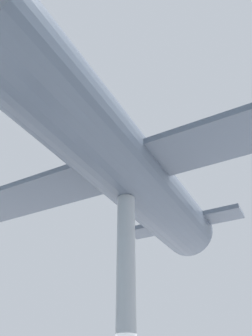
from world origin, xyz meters
TOP-DOWN VIEW (x-y plane):
  - support_pylon_central at (0.00, 0.00)m, footprint 0.47×0.47m
  - suspended_airplane at (0.01, 0.23)m, footprint 14.54×12.31m

SIDE VIEW (x-z plane):
  - support_pylon_central at x=0.00m, z-range 0.00..5.85m
  - suspended_airplane at x=0.01m, z-range 5.39..8.32m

